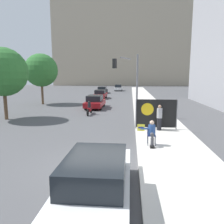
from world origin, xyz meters
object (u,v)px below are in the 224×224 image
at_px(pedestrian_behind, 152,113).
at_px(parked_car_curbside, 96,180).
at_px(protest_banner, 156,113).
at_px(car_on_road_midblock, 100,94).
at_px(seated_protester, 151,132).
at_px(traffic_light_pole, 128,75).
at_px(jogger_on_sidewalk, 159,117).
at_px(car_on_road_distant, 102,90).
at_px(motorcycle_on_road, 89,109).
at_px(car_on_road_nearest, 95,102).
at_px(street_tree_midblock, 41,70).
at_px(street_tree_near_curb, 3,72).
at_px(car_on_road_far_lane, 118,88).

height_order(pedestrian_behind, parked_car_curbside, pedestrian_behind).
xyz_separation_m(protest_banner, car_on_road_midblock, (-6.49, 20.71, -0.49)).
distance_m(seated_protester, traffic_light_pole, 9.22).
bearing_deg(jogger_on_sidewalk, car_on_road_distant, -70.04).
relative_size(protest_banner, motorcycle_on_road, 1.19).
height_order(protest_banner, car_on_road_nearest, protest_banner).
height_order(seated_protester, protest_banner, protest_banner).
bearing_deg(traffic_light_pole, street_tree_midblock, 144.80).
bearing_deg(car_on_road_midblock, protest_banner, -72.61).
relative_size(jogger_on_sidewalk, car_on_road_distant, 0.36).
height_order(car_on_road_midblock, street_tree_midblock, street_tree_midblock).
bearing_deg(protest_banner, street_tree_near_curb, 165.90).
height_order(pedestrian_behind, car_on_road_distant, pedestrian_behind).
xyz_separation_m(parked_car_curbside, car_on_road_distant, (-5.01, 40.02, -0.03)).
distance_m(protest_banner, car_on_road_far_lane, 39.60).
bearing_deg(car_on_road_nearest, car_on_road_midblock, 94.78).
distance_m(car_on_road_distant, street_tree_near_curb, 29.09).
bearing_deg(street_tree_near_curb, traffic_light_pole, 12.42).
height_order(seated_protester, pedestrian_behind, pedestrian_behind).
distance_m(traffic_light_pole, car_on_road_distant, 27.15).
relative_size(car_on_road_distant, street_tree_near_curb, 0.77).
distance_m(seated_protester, street_tree_midblock, 20.78).
distance_m(jogger_on_sidewalk, car_on_road_midblock, 22.07).
relative_size(seated_protester, protest_banner, 0.47).
bearing_deg(car_on_road_nearest, parked_car_curbside, -80.65).
bearing_deg(street_tree_midblock, street_tree_near_curb, -84.50).
relative_size(traffic_light_pole, car_on_road_far_lane, 1.15).
xyz_separation_m(car_on_road_midblock, car_on_road_far_lane, (1.85, 18.61, 0.06)).
xyz_separation_m(traffic_light_pole, car_on_road_midblock, (-4.61, 15.52, -2.96)).
xyz_separation_m(jogger_on_sidewalk, traffic_light_pole, (-2.06, 5.52, 2.66)).
relative_size(protest_banner, traffic_light_pole, 0.51).
relative_size(jogger_on_sidewalk, car_on_road_nearest, 0.34).
xyz_separation_m(parked_car_curbside, car_on_road_nearest, (-3.04, 18.46, -0.00)).
bearing_deg(pedestrian_behind, jogger_on_sidewalk, 172.48).
relative_size(car_on_road_midblock, street_tree_near_curb, 0.70).
distance_m(traffic_light_pole, street_tree_near_curb, 10.26).
height_order(car_on_road_midblock, motorcycle_on_road, car_on_road_midblock).
xyz_separation_m(parked_car_curbside, street_tree_near_curb, (-9.34, 11.43, 3.15)).
relative_size(protest_banner, parked_car_curbside, 0.57).
relative_size(car_on_road_midblock, car_on_road_distant, 0.92).
relative_size(car_on_road_far_lane, motorcycle_on_road, 2.04).
relative_size(pedestrian_behind, street_tree_midblock, 0.28).
relative_size(car_on_road_distant, car_on_road_far_lane, 0.99).
relative_size(protest_banner, car_on_road_far_lane, 0.59).
xyz_separation_m(seated_protester, car_on_road_far_lane, (-4.04, 42.82, -0.09)).
height_order(pedestrian_behind, car_on_road_far_lane, pedestrian_behind).
bearing_deg(seated_protester, motorcycle_on_road, 104.98).
bearing_deg(motorcycle_on_road, traffic_light_pole, -11.12).
bearing_deg(car_on_road_far_lane, car_on_road_distant, -110.70).
xyz_separation_m(seated_protester, pedestrian_behind, (0.42, 4.40, 0.24)).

